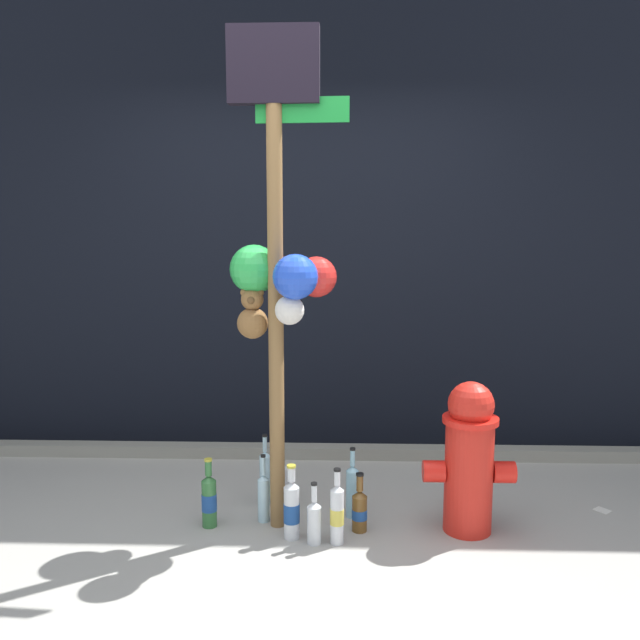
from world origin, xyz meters
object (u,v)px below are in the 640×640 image
at_px(bottle_7, 337,513).
at_px(bottle_4, 265,476).
at_px(memorial_post, 278,246).
at_px(bottle_5, 291,509).
at_px(bottle_6, 360,509).
at_px(bottle_2, 352,489).
at_px(bottle_8, 264,496).
at_px(bottle_1, 314,520).
at_px(bottle_0, 209,499).
at_px(fire_hydrant, 469,457).
at_px(bottle_3, 282,483).

bearing_deg(bottle_7, bottle_4, 131.38).
relative_size(memorial_post, bottle_5, 6.51).
relative_size(bottle_6, bottle_7, 0.80).
relative_size(bottle_2, bottle_5, 1.00).
height_order(bottle_7, bottle_8, bottle_7).
relative_size(bottle_4, bottle_7, 1.04).
distance_m(bottle_4, bottle_6, 0.62).
distance_m(bottle_1, bottle_8, 0.37).
bearing_deg(bottle_5, memorial_post, 115.13).
bearing_deg(bottle_0, bottle_1, -17.23).
distance_m(bottle_1, bottle_7, 0.12).
height_order(bottle_2, bottle_6, bottle_2).
bearing_deg(fire_hydrant, memorial_post, 178.16).
xyz_separation_m(bottle_2, bottle_7, (-0.08, -0.30, 0.00)).
bearing_deg(bottle_6, bottle_3, 143.32).
bearing_deg(bottle_1, bottle_4, 122.13).
distance_m(memorial_post, bottle_7, 1.35).
relative_size(bottle_1, bottle_7, 0.82).
relative_size(bottle_5, bottle_6, 1.24).
xyz_separation_m(fire_hydrant, bottle_1, (-0.78, -0.17, -0.27)).
bearing_deg(memorial_post, bottle_4, 111.78).
relative_size(bottle_5, bottle_8, 1.05).
distance_m(fire_hydrant, bottle_2, 0.65).
relative_size(bottle_3, bottle_5, 0.87).
height_order(bottle_1, bottle_3, bottle_3).
xyz_separation_m(memorial_post, bottle_3, (-0.01, 0.26, -1.33)).
xyz_separation_m(bottle_6, bottle_8, (-0.50, 0.10, 0.02)).
relative_size(memorial_post, bottle_2, 6.48).
relative_size(fire_hydrant, bottle_6, 2.53).
distance_m(bottle_6, bottle_7, 0.18).
bearing_deg(bottle_7, bottle_2, 75.15).
bearing_deg(bottle_3, fire_hydrant, -16.67).
height_order(bottle_0, bottle_8, bottle_0).
bearing_deg(bottle_2, bottle_7, -104.85).
distance_m(bottle_0, bottle_1, 0.58).
height_order(bottle_2, bottle_3, bottle_2).
bearing_deg(bottle_4, bottle_7, -48.62).
xyz_separation_m(bottle_3, bottle_8, (-0.08, -0.22, 0.02)).
height_order(fire_hydrant, bottle_3, fire_hydrant).
xyz_separation_m(bottle_0, bottle_4, (0.26, 0.30, 0.01)).
xyz_separation_m(bottle_1, bottle_2, (0.19, 0.31, 0.03)).
xyz_separation_m(fire_hydrant, bottle_2, (-0.59, 0.14, -0.24)).
height_order(bottle_4, bottle_6, bottle_4).
relative_size(bottle_4, bottle_5, 1.05).
bearing_deg(bottle_8, bottle_0, -165.84).
bearing_deg(bottle_4, fire_hydrant, -15.60).
distance_m(bottle_5, bottle_6, 0.36).
height_order(memorial_post, bottle_6, memorial_post).
xyz_separation_m(memorial_post, bottle_5, (0.07, -0.15, -1.30)).
bearing_deg(bottle_3, bottle_4, 176.36).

